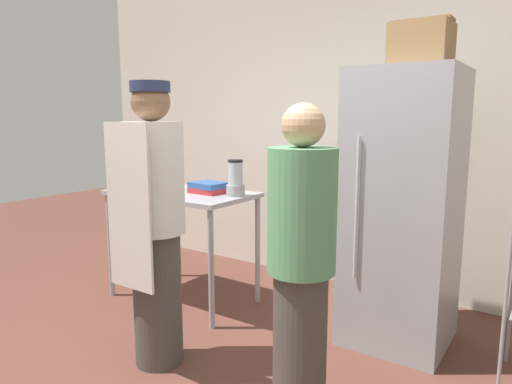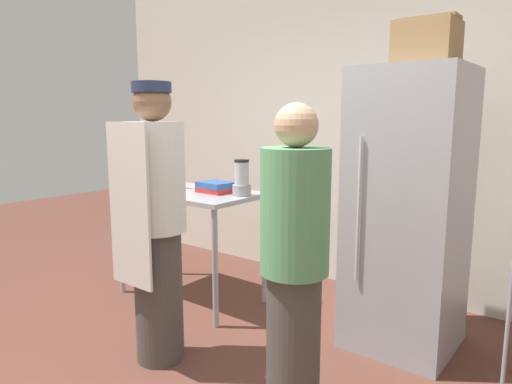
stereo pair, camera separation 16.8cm
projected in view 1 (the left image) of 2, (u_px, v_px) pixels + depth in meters
The scene contains 9 objects.
back_wall at pixel (366, 118), 4.06m from camera, with size 6.40×0.12×3.09m, color silver.
refrigerator at pixel (402, 210), 3.09m from camera, with size 0.68×0.71×1.86m.
prep_counter at pixel (182, 204), 3.82m from camera, with size 1.22×0.69×0.94m.
donut_box at pixel (154, 184), 3.88m from camera, with size 0.25×0.21×0.25m.
blender_pitcher at pixel (235, 180), 3.57m from camera, with size 0.15×0.15×0.29m.
binder_stack at pixel (208, 188), 3.73m from camera, with size 0.29×0.24×0.09m.
cardboard_storage_box at pixel (421, 44), 2.84m from camera, with size 0.35×0.32×0.28m.
person_baker at pixel (154, 222), 2.79m from camera, with size 0.37×0.39×1.76m.
person_customer at pixel (301, 264), 2.28m from camera, with size 0.34×0.34×1.62m.
Camera 1 is at (1.51, -1.52, 1.55)m, focal length 32.00 mm.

